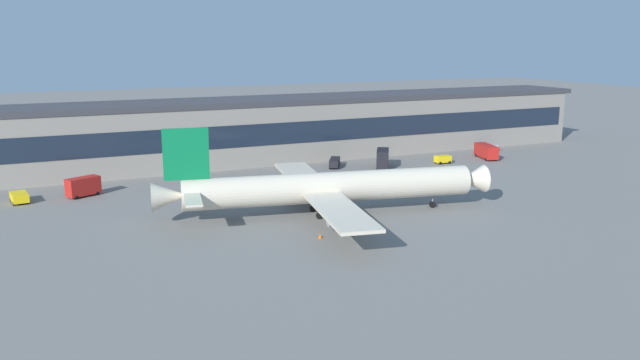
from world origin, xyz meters
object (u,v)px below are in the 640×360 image
Objects in this scene: stair_truck at (84,186)px; traffic_cone_1 at (355,234)px; catering_truck at (383,158)px; airliner at (325,188)px; belt_loader at (335,162)px; follow_me_car at (489,147)px; traffic_cone_0 at (320,236)px; pushback_tractor at (19,197)px; baggage_tug at (443,159)px; fuel_truck at (486,151)px.

stair_truck is 53.99m from traffic_cone_1.
catering_truck is at bearing 55.01° from traffic_cone_1.
stair_truck is at bearing 138.95° from airliner.
belt_loader is at bearing 61.48° from airliner.
follow_me_car is 6.87× the size of traffic_cone_0.
pushback_tractor is 7.46× the size of traffic_cone_0.
fuel_truck is at bearing 4.85° from baggage_tug.
fuel_truck reaches higher than traffic_cone_0.
baggage_tug is at bearing 42.38° from traffic_cone_1.
traffic_cone_1 is (-20.29, -47.75, -0.83)m from belt_loader.
baggage_tug and follow_me_car have the same top height.
fuel_truck is at bearing 35.79° from traffic_cone_1.
fuel_truck reaches higher than pushback_tractor.
traffic_cone_1 is (44.34, -42.00, -0.72)m from pushback_tractor.
airliner is 54.34m from pushback_tractor.
traffic_cone_0 is (-25.39, -46.76, -0.81)m from belt_loader.
baggage_tug is at bearing 33.20° from airliner.
fuel_truck is (13.47, 1.14, 0.80)m from baggage_tug.
fuel_truck is 75.48m from traffic_cone_0.
pushback_tractor is 1.38× the size of baggage_tug.
catering_truck is at bearing 49.94° from traffic_cone_0.
baggage_tug reaches higher than pushback_tractor.
catering_truck is at bearing -0.22° from stair_truck.
traffic_cone_1 is at bearing -113.02° from belt_loader.
follow_me_car reaches higher than pushback_tractor.
baggage_tug is at bearing 38.64° from traffic_cone_0.
catering_truck is (9.12, -5.73, 1.14)m from belt_loader.
airliner is 15.04× the size of baggage_tug.
stair_truck reaches higher than pushback_tractor.
baggage_tug is 0.49× the size of catering_truck.
airliner reaches higher than baggage_tug.
pushback_tractor is 7.82× the size of traffic_cone_1.
airliner is 45.86m from stair_truck.
pushback_tractor reaches higher than traffic_cone_1.
fuel_truck is at bearing 27.49° from airliner.
follow_me_car is at bearing 12.16° from catering_truck.
stair_truck is 0.86× the size of catering_truck.
traffic_cone_0 is at bearing -55.40° from stair_truck.
traffic_cone_0 is (-34.50, -41.03, -1.95)m from catering_truck.
stair_truck is 78.36m from baggage_tug.
belt_loader is 53.22m from traffic_cone_0.
belt_loader is 38.40m from fuel_truck.
pushback_tractor is 102.59m from fuel_truck.
follow_me_car is 86.02m from traffic_cone_0.
belt_loader reaches higher than traffic_cone_1.
stair_truck is (10.77, 0.26, 0.93)m from pushback_tractor.
belt_loader is 10.83m from catering_truck.
fuel_truck is (37.96, -5.74, 0.73)m from belt_loader.
stair_truck is at bearing 179.84° from fuel_truck.
catering_truck is 37.15m from follow_me_car.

